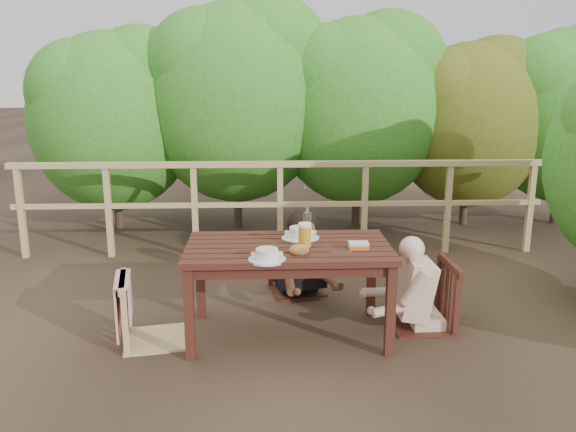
{
  "coord_description": "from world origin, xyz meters",
  "views": [
    {
      "loc": [
        -0.17,
        -4.05,
        1.9
      ],
      "look_at": [
        0.0,
        0.05,
        0.9
      ],
      "focal_mm": 36.58,
      "sensor_mm": 36.0,
      "label": 1
    }
  ],
  "objects_px": {
    "woman": "(297,227)",
    "bread_roll": "(299,250)",
    "soup_near": "(267,255)",
    "beer_glass": "(305,236)",
    "chair_left": "(152,280)",
    "chair_right": "(424,266)",
    "soup_far": "(301,233)",
    "butter_tub": "(359,246)",
    "table": "(288,291)",
    "bottle": "(307,223)",
    "diner_right": "(428,253)",
    "chair_far": "(297,244)",
    "tumbler": "(303,253)"
  },
  "relations": [
    {
      "from": "soup_near",
      "to": "soup_far",
      "type": "relative_size",
      "value": 0.89
    },
    {
      "from": "diner_right",
      "to": "bottle",
      "type": "height_order",
      "value": "diner_right"
    },
    {
      "from": "beer_glass",
      "to": "tumbler",
      "type": "bearing_deg",
      "value": -97.08
    },
    {
      "from": "table",
      "to": "chair_far",
      "type": "relative_size",
      "value": 1.66
    },
    {
      "from": "beer_glass",
      "to": "bottle",
      "type": "bearing_deg",
      "value": 80.76
    },
    {
      "from": "chair_far",
      "to": "soup_near",
      "type": "bearing_deg",
      "value": -117.01
    },
    {
      "from": "table",
      "to": "bread_roll",
      "type": "height_order",
      "value": "bread_roll"
    },
    {
      "from": "table",
      "to": "beer_glass",
      "type": "bearing_deg",
      "value": -12.5
    },
    {
      "from": "diner_right",
      "to": "beer_glass",
      "type": "xyz_separation_m",
      "value": [
        -0.95,
        -0.15,
        0.19
      ]
    },
    {
      "from": "woman",
      "to": "bread_roll",
      "type": "xyz_separation_m",
      "value": [
        -0.05,
        -1.12,
        0.14
      ]
    },
    {
      "from": "chair_left",
      "to": "chair_far",
      "type": "distance_m",
      "value": 1.44
    },
    {
      "from": "chair_left",
      "to": "beer_glass",
      "type": "height_order",
      "value": "chair_left"
    },
    {
      "from": "chair_left",
      "to": "chair_right",
      "type": "height_order",
      "value": "chair_right"
    },
    {
      "from": "chair_far",
      "to": "bread_roll",
      "type": "distance_m",
      "value": 1.13
    },
    {
      "from": "tumbler",
      "to": "beer_glass",
      "type": "bearing_deg",
      "value": 82.92
    },
    {
      "from": "soup_far",
      "to": "chair_far",
      "type": "bearing_deg",
      "value": 89.03
    },
    {
      "from": "soup_near",
      "to": "beer_glass",
      "type": "bearing_deg",
      "value": 46.71
    },
    {
      "from": "beer_glass",
      "to": "bottle",
      "type": "height_order",
      "value": "bottle"
    },
    {
      "from": "chair_right",
      "to": "butter_tub",
      "type": "relative_size",
      "value": 6.9
    },
    {
      "from": "chair_left",
      "to": "chair_right",
      "type": "distance_m",
      "value": 2.02
    },
    {
      "from": "table",
      "to": "chair_left",
      "type": "xyz_separation_m",
      "value": [
        -0.98,
        -0.06,
        0.13
      ]
    },
    {
      "from": "diner_right",
      "to": "tumbler",
      "type": "relative_size",
      "value": 17.09
    },
    {
      "from": "soup_near",
      "to": "bread_roll",
      "type": "xyz_separation_m",
      "value": [
        0.22,
        0.1,
        -0.0
      ]
    },
    {
      "from": "table",
      "to": "bottle",
      "type": "distance_m",
      "value": 0.52
    },
    {
      "from": "table",
      "to": "soup_far",
      "type": "xyz_separation_m",
      "value": [
        0.1,
        0.19,
        0.39
      ]
    },
    {
      "from": "chair_far",
      "to": "bottle",
      "type": "relative_size",
      "value": 3.33
    },
    {
      "from": "chair_left",
      "to": "woman",
      "type": "distance_m",
      "value": 1.46
    },
    {
      "from": "chair_far",
      "to": "soup_far",
      "type": "distance_m",
      "value": 0.75
    },
    {
      "from": "table",
      "to": "woman",
      "type": "relative_size",
      "value": 1.25
    },
    {
      "from": "bread_roll",
      "to": "beer_glass",
      "type": "bearing_deg",
      "value": 74.54
    },
    {
      "from": "soup_near",
      "to": "butter_tub",
      "type": "height_order",
      "value": "soup_near"
    },
    {
      "from": "soup_far",
      "to": "beer_glass",
      "type": "bearing_deg",
      "value": -85.89
    },
    {
      "from": "butter_tub",
      "to": "soup_far",
      "type": "bearing_deg",
      "value": 142.79
    },
    {
      "from": "chair_far",
      "to": "diner_right",
      "type": "xyz_separation_m",
      "value": [
        0.95,
        -0.77,
        0.14
      ]
    },
    {
      "from": "table",
      "to": "tumbler",
      "type": "relative_size",
      "value": 21.41
    },
    {
      "from": "soup_near",
      "to": "beer_glass",
      "type": "xyz_separation_m",
      "value": [
        0.27,
        0.29,
        0.05
      ]
    },
    {
      "from": "diner_right",
      "to": "soup_far",
      "type": "relative_size",
      "value": 4.14
    },
    {
      "from": "chair_far",
      "to": "tumbler",
      "type": "bearing_deg",
      "value": -105.66
    },
    {
      "from": "woman",
      "to": "diner_right",
      "type": "xyz_separation_m",
      "value": [
        0.95,
        -0.79,
        0.0
      ]
    },
    {
      "from": "diner_right",
      "to": "beer_glass",
      "type": "height_order",
      "value": "diner_right"
    },
    {
      "from": "beer_glass",
      "to": "butter_tub",
      "type": "bearing_deg",
      "value": -12.16
    },
    {
      "from": "chair_right",
      "to": "beer_glass",
      "type": "height_order",
      "value": "chair_right"
    },
    {
      "from": "chair_right",
      "to": "chair_left",
      "type": "bearing_deg",
      "value": -86.2
    },
    {
      "from": "chair_left",
      "to": "soup_far",
      "type": "distance_m",
      "value": 1.14
    },
    {
      "from": "chair_far",
      "to": "chair_right",
      "type": "height_order",
      "value": "chair_right"
    },
    {
      "from": "chair_far",
      "to": "beer_glass",
      "type": "height_order",
      "value": "chair_far"
    },
    {
      "from": "soup_far",
      "to": "woman",
      "type": "bearing_deg",
      "value": 89.06
    },
    {
      "from": "table",
      "to": "tumbler",
      "type": "height_order",
      "value": "tumbler"
    },
    {
      "from": "chair_far",
      "to": "woman",
      "type": "xyz_separation_m",
      "value": [
        0.0,
        0.02,
        0.14
      ]
    },
    {
      "from": "woman",
      "to": "soup_near",
      "type": "relative_size",
      "value": 4.63
    }
  ]
}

